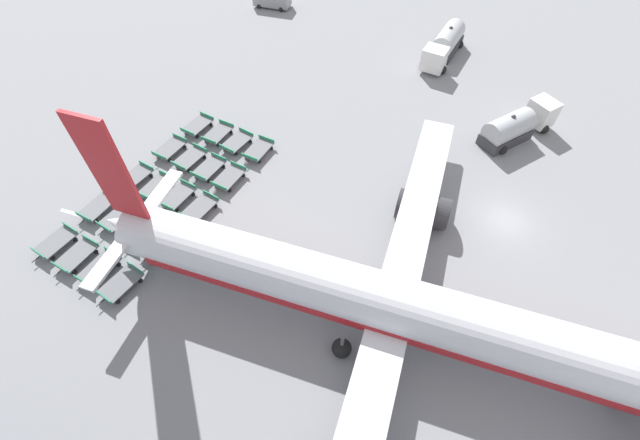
{
  "coord_description": "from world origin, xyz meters",
  "views": [
    {
      "loc": [
        25.69,
        -8.12,
        27.77
      ],
      "look_at": [
        6.52,
        -14.13,
        2.55
      ],
      "focal_mm": 24.0,
      "sensor_mm": 36.0,
      "label": 1
    }
  ],
  "objects_px": {
    "baggage_dolly_row_near_col_c": "(135,177)",
    "baggage_dolly_row_mid_a_col_c": "(156,187)",
    "airplane": "(409,310)",
    "baggage_dolly_row_near_col_a": "(198,125)",
    "baggage_dolly_row_near_col_e": "(56,242)",
    "baggage_dolly_row_far_col_a": "(258,150)",
    "baggage_dolly_row_mid_a_col_d": "(119,217)",
    "baggage_dolly_row_far_col_e": "(121,284)",
    "baggage_dolly_row_near_col_d": "(98,207)",
    "fuel_tanker_primary": "(515,126)",
    "baggage_dolly_row_mid_b_col_e": "(99,268)",
    "baggage_dolly_row_mid_b_col_b": "(209,168)",
    "baggage_dolly_row_mid_a_col_b": "(190,158)",
    "baggage_dolly_row_far_col_d": "(161,244)",
    "baggage_dolly_row_far_col_c": "(200,208)",
    "baggage_dolly_row_near_col_b": "(170,148)",
    "fuel_tanker_secondary": "(445,45)",
    "baggage_dolly_row_mid_b_col_a": "(237,142)",
    "baggage_dolly_row_mid_b_col_d": "(142,230)",
    "baggage_dolly_row_mid_a_col_a": "(218,133)",
    "baggage_dolly_row_mid_a_col_e": "(77,255)",
    "baggage_dolly_row_far_col_b": "(229,177)",
    "baggage_dolly_row_mid_b_col_c": "(177,196)"
  },
  "relations": [
    {
      "from": "baggage_dolly_row_near_col_c",
      "to": "baggage_dolly_row_mid_a_col_c",
      "type": "bearing_deg",
      "value": 78.46
    },
    {
      "from": "airplane",
      "to": "baggage_dolly_row_near_col_a",
      "type": "distance_m",
      "value": 27.94
    },
    {
      "from": "baggage_dolly_row_near_col_e",
      "to": "baggage_dolly_row_far_col_a",
      "type": "height_order",
      "value": "same"
    },
    {
      "from": "baggage_dolly_row_mid_a_col_c",
      "to": "baggage_dolly_row_mid_a_col_d",
      "type": "height_order",
      "value": "same"
    },
    {
      "from": "baggage_dolly_row_far_col_e",
      "to": "baggage_dolly_row_near_col_d",
      "type": "bearing_deg",
      "value": -133.79
    },
    {
      "from": "fuel_tanker_primary",
      "to": "baggage_dolly_row_mid_b_col_e",
      "type": "relative_size",
      "value": 2.02
    },
    {
      "from": "fuel_tanker_primary",
      "to": "baggage_dolly_row_mid_b_col_b",
      "type": "relative_size",
      "value": 2.02
    },
    {
      "from": "baggage_dolly_row_near_col_e",
      "to": "baggage_dolly_row_mid_b_col_b",
      "type": "xyz_separation_m",
      "value": [
        -11.05,
        7.7,
        0.0
      ]
    },
    {
      "from": "baggage_dolly_row_mid_a_col_b",
      "to": "baggage_dolly_row_mid_a_col_c",
      "type": "relative_size",
      "value": 1.0
    },
    {
      "from": "baggage_dolly_row_near_col_d",
      "to": "baggage_dolly_row_far_col_e",
      "type": "bearing_deg",
      "value": 46.21
    },
    {
      "from": "baggage_dolly_row_far_col_d",
      "to": "baggage_dolly_row_far_col_c",
      "type": "bearing_deg",
      "value": 164.87
    },
    {
      "from": "baggage_dolly_row_near_col_c",
      "to": "baggage_dolly_row_far_col_c",
      "type": "xyz_separation_m",
      "value": [
        1.52,
        7.16,
        0.0
      ]
    },
    {
      "from": "airplane",
      "to": "baggage_dolly_row_near_col_a",
      "type": "relative_size",
      "value": 12.1
    },
    {
      "from": "baggage_dolly_row_near_col_b",
      "to": "baggage_dolly_row_far_col_e",
      "type": "bearing_deg",
      "value": 15.75
    },
    {
      "from": "fuel_tanker_secondary",
      "to": "baggage_dolly_row_far_col_c",
      "type": "relative_size",
      "value": 2.42
    },
    {
      "from": "baggage_dolly_row_mid_a_col_b",
      "to": "baggage_dolly_row_mid_b_col_a",
      "type": "height_order",
      "value": "same"
    },
    {
      "from": "baggage_dolly_row_near_col_d",
      "to": "baggage_dolly_row_far_col_c",
      "type": "height_order",
      "value": "same"
    },
    {
      "from": "baggage_dolly_row_near_col_c",
      "to": "baggage_dolly_row_mid_a_col_b",
      "type": "relative_size",
      "value": 1.0
    },
    {
      "from": "baggage_dolly_row_near_col_a",
      "to": "baggage_dolly_row_mid_b_col_d",
      "type": "height_order",
      "value": "same"
    },
    {
      "from": "baggage_dolly_row_near_col_b",
      "to": "baggage_dolly_row_mid_a_col_c",
      "type": "relative_size",
      "value": 1.0
    },
    {
      "from": "baggage_dolly_row_mid_b_col_b",
      "to": "baggage_dolly_row_far_col_e",
      "type": "distance_m",
      "value": 12.78
    },
    {
      "from": "baggage_dolly_row_near_col_d",
      "to": "baggage_dolly_row_mid_b_col_b",
      "type": "relative_size",
      "value": 1.0
    },
    {
      "from": "baggage_dolly_row_near_col_e",
      "to": "baggage_dolly_row_far_col_c",
      "type": "relative_size",
      "value": 1.0
    },
    {
      "from": "fuel_tanker_secondary",
      "to": "baggage_dolly_row_mid_a_col_a",
      "type": "relative_size",
      "value": 2.42
    },
    {
      "from": "baggage_dolly_row_far_col_a",
      "to": "baggage_dolly_row_near_col_d",
      "type": "bearing_deg",
      "value": -43.82
    },
    {
      "from": "baggage_dolly_row_near_col_e",
      "to": "baggage_dolly_row_near_col_d",
      "type": "bearing_deg",
      "value": 167.33
    },
    {
      "from": "airplane",
      "to": "baggage_dolly_row_mid_a_col_c",
      "type": "xyz_separation_m",
      "value": [
        -6.49,
        -22.93,
        -2.62
      ]
    },
    {
      "from": "fuel_tanker_secondary",
      "to": "baggage_dolly_row_mid_a_col_e",
      "type": "relative_size",
      "value": 2.42
    },
    {
      "from": "baggage_dolly_row_far_col_a",
      "to": "baggage_dolly_row_far_col_d",
      "type": "bearing_deg",
      "value": -13.97
    },
    {
      "from": "baggage_dolly_row_near_col_a",
      "to": "baggage_dolly_row_mid_b_col_d",
      "type": "distance_m",
      "value": 13.19
    },
    {
      "from": "baggage_dolly_row_near_col_c",
      "to": "baggage_dolly_row_near_col_b",
      "type": "bearing_deg",
      "value": 165.92
    },
    {
      "from": "baggage_dolly_row_mid_a_col_a",
      "to": "baggage_dolly_row_far_col_c",
      "type": "relative_size",
      "value": 1.0
    },
    {
      "from": "baggage_dolly_row_near_col_d",
      "to": "baggage_dolly_row_mid_b_col_d",
      "type": "height_order",
      "value": "same"
    },
    {
      "from": "baggage_dolly_row_far_col_a",
      "to": "baggage_dolly_row_far_col_b",
      "type": "height_order",
      "value": "same"
    },
    {
      "from": "fuel_tanker_primary",
      "to": "baggage_dolly_row_far_col_c",
      "type": "relative_size",
      "value": 2.02
    },
    {
      "from": "fuel_tanker_primary",
      "to": "baggage_dolly_row_mid_b_col_b",
      "type": "bearing_deg",
      "value": -63.15
    },
    {
      "from": "baggage_dolly_row_near_col_a",
      "to": "baggage_dolly_row_far_col_b",
      "type": "height_order",
      "value": "same"
    },
    {
      "from": "baggage_dolly_row_mid_b_col_b",
      "to": "baggage_dolly_row_mid_b_col_c",
      "type": "distance_m",
      "value": 4.03
    },
    {
      "from": "baggage_dolly_row_near_col_c",
      "to": "fuel_tanker_primary",
      "type": "bearing_deg",
      "value": 116.96
    },
    {
      "from": "fuel_tanker_secondary",
      "to": "baggage_dolly_row_mid_b_col_e",
      "type": "xyz_separation_m",
      "value": [
        38.15,
        -20.74,
        -0.86
      ]
    },
    {
      "from": "fuel_tanker_primary",
      "to": "baggage_dolly_row_near_col_c",
      "type": "height_order",
      "value": "fuel_tanker_primary"
    },
    {
      "from": "baggage_dolly_row_mid_b_col_c",
      "to": "baggage_dolly_row_far_col_e",
      "type": "xyz_separation_m",
      "value": [
        8.86,
        0.3,
        0.0
      ]
    },
    {
      "from": "airplane",
      "to": "baggage_dolly_row_mid_a_col_e",
      "type": "distance_m",
      "value": 25.16
    },
    {
      "from": "baggage_dolly_row_near_col_c",
      "to": "baggage_dolly_row_mid_a_col_d",
      "type": "bearing_deg",
      "value": 16.11
    },
    {
      "from": "baggage_dolly_row_near_col_e",
      "to": "baggage_dolly_row_mid_b_col_d",
      "type": "distance_m",
      "value": 6.51
    },
    {
      "from": "baggage_dolly_row_mid_a_col_e",
      "to": "baggage_dolly_row_far_col_d",
      "type": "height_order",
      "value": "same"
    },
    {
      "from": "baggage_dolly_row_near_col_d",
      "to": "baggage_dolly_row_mid_a_col_a",
      "type": "bearing_deg",
      "value": 154.73
    },
    {
      "from": "baggage_dolly_row_mid_a_col_e",
      "to": "baggage_dolly_row_far_col_a",
      "type": "height_order",
      "value": "same"
    },
    {
      "from": "baggage_dolly_row_near_col_b",
      "to": "baggage_dolly_row_near_col_d",
      "type": "xyz_separation_m",
      "value": [
        8.24,
        -2.1,
        0.0
      ]
    },
    {
      "from": "baggage_dolly_row_mid_a_col_b",
      "to": "baggage_dolly_row_mid_b_col_c",
      "type": "bearing_deg",
      "value": 15.38
    }
  ]
}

